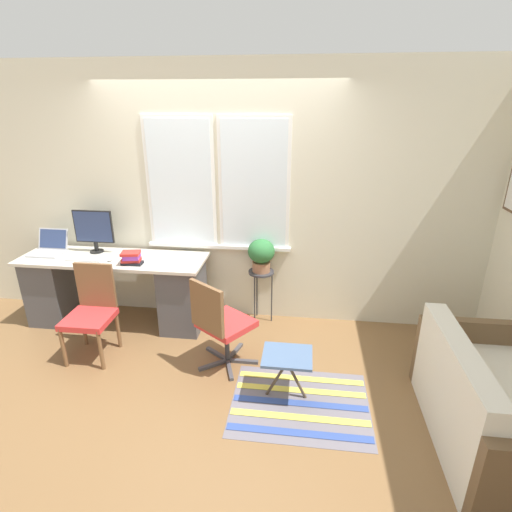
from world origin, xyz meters
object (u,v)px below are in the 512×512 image
(mouse, at_px, (110,260))
(office_chair_swivel, at_px, (220,323))
(desk_chair_wooden, at_px, (91,310))
(potted_plant, at_px, (261,254))
(laptop, at_px, (49,248))
(book_stack, at_px, (131,258))
(plant_stand, at_px, (261,277))
(folding_stool, at_px, (287,359))
(couch_loveseat, at_px, (492,411))
(monitor, at_px, (94,229))
(keyboard, at_px, (85,259))

(mouse, bearing_deg, office_chair_swivel, -22.99)
(desk_chair_wooden, bearing_deg, potted_plant, 27.43)
(laptop, relative_size, book_stack, 1.56)
(plant_stand, distance_m, folding_stool, 1.27)
(book_stack, bearing_deg, couch_loveseat, -20.33)
(monitor, xyz_separation_m, plant_stand, (1.79, 0.09, -0.49))
(laptop, height_order, office_chair_swivel, laptop)
(book_stack, bearing_deg, office_chair_swivel, -26.08)
(monitor, bearing_deg, office_chair_swivel, -26.92)
(keyboard, relative_size, couch_loveseat, 0.27)
(keyboard, height_order, office_chair_swivel, office_chair_swivel)
(couch_loveseat, bearing_deg, plant_stand, 50.10)
(couch_loveseat, distance_m, plant_stand, 2.36)
(laptop, height_order, desk_chair_wooden, laptop)
(laptop, distance_m, keyboard, 0.52)
(mouse, bearing_deg, laptop, 168.59)
(monitor, relative_size, keyboard, 1.23)
(book_stack, relative_size, couch_loveseat, 0.15)
(potted_plant, bearing_deg, laptop, -175.73)
(couch_loveseat, xyz_separation_m, plant_stand, (-1.80, 1.51, 0.26))
(book_stack, xyz_separation_m, potted_plant, (1.27, 0.37, -0.03))
(book_stack, bearing_deg, potted_plant, 16.17)
(monitor, height_order, mouse, monitor)
(laptop, relative_size, potted_plant, 0.94)
(book_stack, bearing_deg, desk_chair_wooden, -119.74)
(laptop, height_order, keyboard, laptop)
(laptop, xyz_separation_m, monitor, (0.50, 0.09, 0.21))
(couch_loveseat, distance_m, folding_stool, 1.49)
(laptop, bearing_deg, desk_chair_wooden, -39.59)
(keyboard, distance_m, desk_chair_wooden, 0.64)
(desk_chair_wooden, xyz_separation_m, plant_stand, (1.52, 0.81, 0.07))
(monitor, relative_size, folding_stool, 1.12)
(potted_plant, bearing_deg, book_stack, -163.83)
(laptop, relative_size, monitor, 0.72)
(laptop, bearing_deg, couch_loveseat, -18.08)
(laptop, relative_size, mouse, 5.19)
(book_stack, height_order, plant_stand, book_stack)
(office_chair_swivel, bearing_deg, folding_stool, -173.72)
(office_chair_swivel, relative_size, potted_plant, 2.46)
(laptop, height_order, monitor, monitor)
(couch_loveseat, bearing_deg, monitor, 68.42)
(monitor, distance_m, desk_chair_wooden, 0.96)
(monitor, relative_size, book_stack, 2.15)
(monitor, bearing_deg, potted_plant, 2.72)
(monitor, bearing_deg, book_stack, -28.49)
(office_chair_swivel, height_order, potted_plant, potted_plant)
(laptop, height_order, folding_stool, laptop)
(laptop, height_order, plant_stand, laptop)
(desk_chair_wooden, relative_size, potted_plant, 2.47)
(potted_plant, bearing_deg, keyboard, -169.87)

